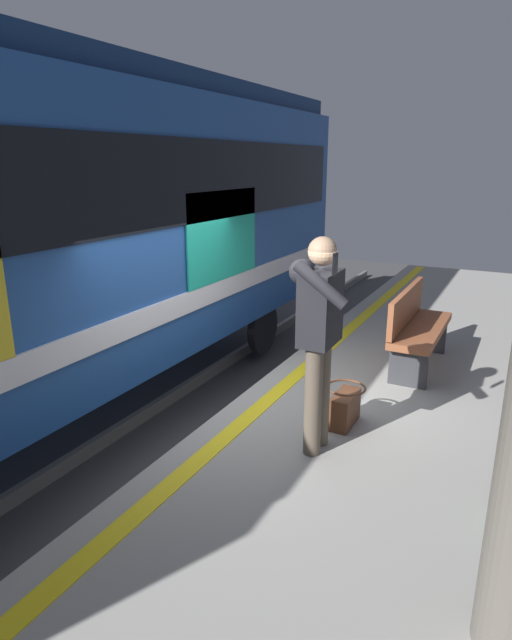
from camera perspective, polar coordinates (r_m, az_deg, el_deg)
ground_plane at (r=5.92m, az=-0.97°, el=-15.23°), size 25.04×25.04×0.00m
platform at (r=5.19m, az=19.55°, el=-15.72°), size 15.59×3.98×0.86m
safety_line at (r=5.38m, az=1.82°, el=-8.16°), size 15.28×0.16×0.01m
track_rail_near at (r=6.71m, az=-13.55°, el=-10.84°), size 20.26×0.08×0.16m
track_rail_far at (r=7.66m, az=-21.82°, el=-8.05°), size 20.26×0.08×0.16m
train_carriage at (r=5.99m, az=-25.42°, el=9.22°), size 11.09×2.83×3.95m
passenger at (r=4.11m, az=6.78°, el=-0.88°), size 0.57×0.55×1.74m
handbag at (r=4.84m, az=9.55°, el=-9.19°), size 0.40×0.36×0.37m
bench at (r=6.24m, az=16.87°, el=-0.60°), size 1.50×0.44×0.90m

